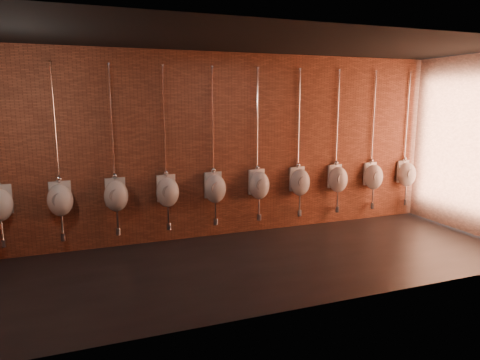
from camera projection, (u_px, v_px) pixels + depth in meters
The scene contains 11 objects.
ground at pixel (254, 263), 6.38m from camera, with size 8.50×8.50×0.00m, color black.
room_shell at pixel (255, 128), 6.01m from camera, with size 8.54×3.04×3.22m.
urinal_1 at pixel (60, 199), 6.56m from camera, with size 0.44×0.40×2.72m.
urinal_2 at pixel (116, 195), 6.84m from camera, with size 0.44×0.40×2.72m.
urinal_3 at pixel (167, 191), 7.13m from camera, with size 0.44×0.40×2.72m.
urinal_4 at pixel (215, 188), 7.41m from camera, with size 0.44×0.40×2.72m.
urinal_5 at pixel (259, 184), 7.70m from camera, with size 0.44×0.40×2.72m.
urinal_6 at pixel (300, 181), 7.98m from camera, with size 0.44×0.40×2.72m.
urinal_7 at pixel (338, 179), 8.26m from camera, with size 0.44×0.40×2.72m.
urinal_8 at pixel (373, 176), 8.55m from camera, with size 0.44×0.40×2.72m.
urinal_9 at pixel (407, 174), 8.83m from camera, with size 0.44×0.40×2.72m.
Camera 1 is at (-2.31, -5.59, 2.39)m, focal length 32.00 mm.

